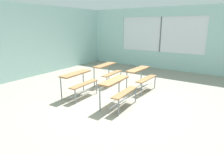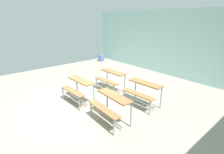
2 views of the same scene
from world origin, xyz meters
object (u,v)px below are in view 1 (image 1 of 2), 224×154
(desk_bench_r0c1, at_px, (141,74))
(desk_bench_r1c1, at_px, (107,69))
(desk_bench_r0c0, at_px, (118,87))
(desk_bench_r1c0, at_px, (79,79))

(desk_bench_r0c1, xyz_separation_m, desk_bench_r1c1, (-0.05, 1.34, 0.00))
(desk_bench_r0c0, bearing_deg, desk_bench_r1c0, 89.27)
(desk_bench_r1c1, bearing_deg, desk_bench_r0c0, -139.43)
(desk_bench_r0c1, distance_m, desk_bench_r1c1, 1.34)
(desk_bench_r0c1, distance_m, desk_bench_r1c0, 2.08)
(desk_bench_r0c1, relative_size, desk_bench_r1c1, 1.00)
(desk_bench_r1c0, bearing_deg, desk_bench_r0c1, -41.53)
(desk_bench_r0c0, height_order, desk_bench_r0c1, same)
(desk_bench_r1c0, xyz_separation_m, desk_bench_r1c1, (1.54, 0.00, 0.00))
(desk_bench_r1c1, bearing_deg, desk_bench_r0c1, -90.10)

